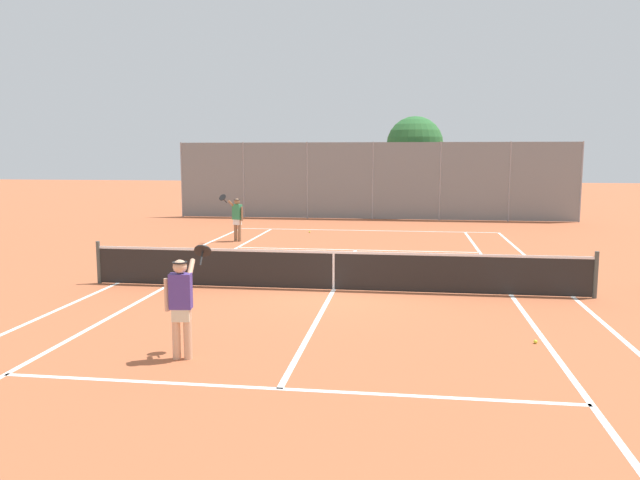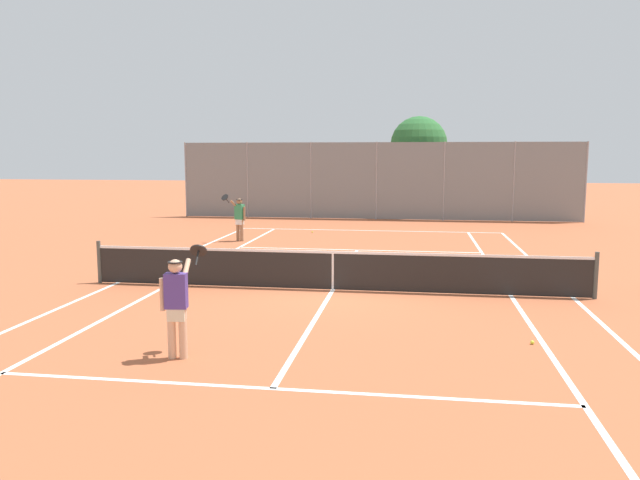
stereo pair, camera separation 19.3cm
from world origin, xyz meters
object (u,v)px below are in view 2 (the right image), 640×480
(tennis_net, at_px, (333,269))
(player_far_left, at_px, (239,216))
(loose_tennis_ball_2, at_px, (203,259))
(loose_tennis_ball_3, at_px, (532,342))
(player_near_side, at_px, (177,301))
(loose_tennis_ball_1, at_px, (312,232))
(tree_behind_left, at_px, (420,146))

(tennis_net, xyz_separation_m, player_far_left, (-4.57, 7.95, 0.42))
(loose_tennis_ball_2, relative_size, loose_tennis_ball_3, 1.00)
(player_near_side, xyz_separation_m, player_far_left, (-2.78, 13.28, 0.00))
(loose_tennis_ball_2, bearing_deg, loose_tennis_ball_3, -41.05)
(loose_tennis_ball_1, xyz_separation_m, tree_behind_left, (4.40, 7.91, 3.63))
(player_near_side, relative_size, loose_tennis_ball_1, 26.88)
(tree_behind_left, bearing_deg, player_near_side, -99.21)
(player_far_left, bearing_deg, tennis_net, -60.14)
(tennis_net, bearing_deg, player_near_side, -108.54)
(tennis_net, bearing_deg, tree_behind_left, 83.56)
(player_near_side, height_order, loose_tennis_ball_3, player_near_side)
(player_far_left, distance_m, loose_tennis_ball_3, 14.48)
(loose_tennis_ball_1, height_order, loose_tennis_ball_2, same)
(player_near_side, relative_size, tree_behind_left, 0.34)
(tennis_net, relative_size, tree_behind_left, 2.31)
(player_near_side, height_order, player_far_left, same)
(player_far_left, relative_size, tree_behind_left, 0.34)
(loose_tennis_ball_2, bearing_deg, tennis_net, -38.80)
(loose_tennis_ball_2, bearing_deg, loose_tennis_ball_1, 72.95)
(player_near_side, bearing_deg, loose_tennis_ball_1, 91.75)
(loose_tennis_ball_1, bearing_deg, tree_behind_left, 60.93)
(tennis_net, relative_size, loose_tennis_ball_3, 181.82)
(loose_tennis_ball_1, height_order, loose_tennis_ball_3, same)
(loose_tennis_ball_1, distance_m, loose_tennis_ball_3, 15.85)
(tree_behind_left, bearing_deg, tennis_net, -96.44)
(player_near_side, relative_size, loose_tennis_ball_3, 26.88)
(loose_tennis_ball_3, bearing_deg, player_near_side, -164.40)
(player_far_left, bearing_deg, loose_tennis_ball_2, -89.12)
(player_far_left, bearing_deg, loose_tennis_ball_1, 51.73)
(player_far_left, height_order, loose_tennis_ball_3, player_far_left)
(tennis_net, relative_size, player_far_left, 6.76)
(loose_tennis_ball_2, distance_m, tree_behind_left, 16.92)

